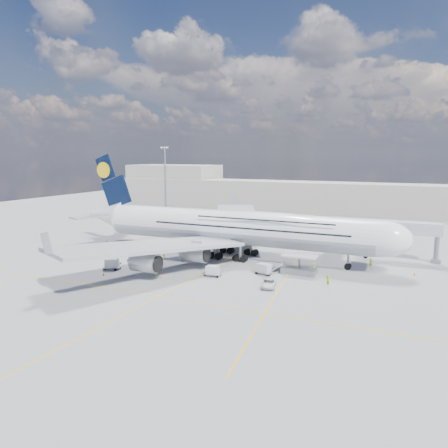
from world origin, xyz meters
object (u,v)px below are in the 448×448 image
at_px(jet_bridge, 380,229).
at_px(crew_nose, 371,263).
at_px(dolly_row_b, 114,260).
at_px(catering_truck_inner, 207,236).
at_px(catering_truck_outer, 202,225).
at_px(cone_tail, 107,241).
at_px(cargo_loader, 298,267).
at_px(dolly_nose_far, 264,269).
at_px(cone_wing_left_outer, 255,233).
at_px(crew_loader, 328,280).
at_px(service_van, 269,283).
at_px(cone_wing_right_outer, 104,274).
at_px(dolly_back, 112,264).
at_px(baggage_tug, 153,265).
at_px(light_mast, 165,184).
at_px(dolly_nose_near, 213,271).
at_px(cone_nose, 414,274).
at_px(crew_wing, 164,254).
at_px(airliner, 235,227).
at_px(crew_van, 314,267).
at_px(crew_tug, 155,272).
at_px(dolly_row_a, 140,257).
at_px(dolly_row_c, 147,263).
at_px(cone_wing_left_inner, 229,237).
at_px(cone_wing_right_inner, 162,276).

relative_size(jet_bridge, crew_nose, 9.36).
bearing_deg(dolly_row_b, catering_truck_inner, 80.35).
height_order(catering_truck_outer, cone_tail, catering_truck_outer).
bearing_deg(jet_bridge, cargo_loader, -125.75).
bearing_deg(dolly_nose_far, cone_wing_left_outer, 126.88).
relative_size(cargo_loader, crew_loader, 4.56).
distance_m(service_van, cone_wing_right_outer, 31.55).
distance_m(dolly_back, baggage_tug, 8.25).
distance_m(light_mast, dolly_nose_near, 67.44).
height_order(baggage_tug, cone_nose, baggage_tug).
relative_size(crew_wing, cone_wing_left_outer, 3.33).
relative_size(airliner, catering_truck_inner, 12.19).
bearing_deg(crew_nose, crew_van, -170.49).
height_order(crew_nose, cone_nose, crew_nose).
relative_size(jet_bridge, catering_truck_inner, 2.89).
height_order(baggage_tug, crew_tug, baggage_tug).
bearing_deg(dolly_back, cone_wing_right_outer, -93.04).
bearing_deg(catering_truck_inner, dolly_back, -121.56).
bearing_deg(dolly_row_a, dolly_row_c, -13.65).
bearing_deg(airliner, cone_wing_left_outer, 102.20).
height_order(dolly_back, crew_van, dolly_back).
bearing_deg(crew_tug, catering_truck_inner, 112.75).
bearing_deg(cone_wing_left_outer, catering_truck_outer, -169.41).
distance_m(dolly_row_a, dolly_row_b, 5.69).
relative_size(catering_truck_outer, cone_wing_left_inner, 13.68).
distance_m(catering_truck_inner, cone_wing_right_inner, 33.83).
bearing_deg(cone_wing_right_inner, crew_wing, 121.46).
relative_size(dolly_nose_near, crew_tug, 1.92).
relative_size(airliner, cone_wing_right_outer, 158.83).
xyz_separation_m(jet_bridge, crew_tug, (-36.78, -31.53, -5.98)).
height_order(jet_bridge, cone_wing_left_inner, jet_bridge).
bearing_deg(crew_wing, dolly_row_b, 168.83).
bearing_deg(dolly_nose_near, crew_tug, -159.42).
relative_size(airliner, cone_tail, 141.89).
relative_size(baggage_tug, service_van, 0.63).
distance_m(jet_bridge, dolly_row_b, 57.25).
bearing_deg(baggage_tug, crew_tug, -34.22).
bearing_deg(dolly_row_c, crew_wing, 76.18).
bearing_deg(dolly_row_b, dolly_row_c, 28.72).
relative_size(dolly_row_a, dolly_nose_near, 0.91).
height_order(light_mast, crew_nose, light_mast).
height_order(baggage_tug, service_van, baggage_tug).
bearing_deg(crew_loader, cone_tail, -159.28).
height_order(dolly_nose_near, cone_wing_right_outer, dolly_nose_near).
bearing_deg(cone_wing_left_outer, dolly_back, -103.49).
bearing_deg(dolly_row_a, crew_wing, 66.99).
distance_m(cargo_loader, dolly_row_a, 34.18).
height_order(dolly_row_c, cone_tail, cone_tail).
distance_m(dolly_nose_far, crew_nose, 22.75).
bearing_deg(crew_wing, light_mast, 57.47).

